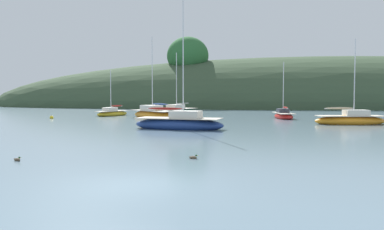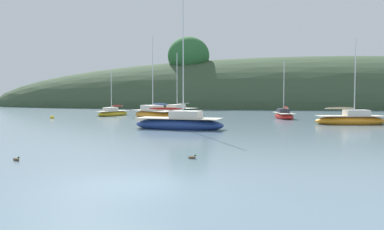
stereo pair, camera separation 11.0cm
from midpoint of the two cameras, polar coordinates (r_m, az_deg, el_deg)
ground_plane at (r=13.80m, az=-7.41°, el=-9.59°), size 400.00×400.00×0.00m
far_shoreline_hill at (r=91.34m, az=19.10°, el=1.20°), size 150.00×36.00×25.15m
sailboat_black_sloop at (r=42.02m, az=21.36°, el=-0.64°), size 6.99×2.97×8.41m
sailboat_blue_center at (r=54.30m, az=-10.93°, el=0.26°), size 3.98×5.49×6.10m
sailboat_red_portside at (r=48.99m, az=12.76°, el=-0.06°), size 2.32×5.56×6.78m
sailboat_teal_outer at (r=34.05m, az=-1.67°, el=-1.18°), size 8.03×4.10×11.19m
sailboat_yellow_far at (r=55.24m, az=-1.86°, el=0.45°), size 5.39×7.46×8.59m
sailboat_white_near at (r=48.20m, az=-5.20°, el=0.08°), size 7.19×7.42×9.82m
mooring_buoy_inner at (r=50.23m, az=-18.85°, el=-0.33°), size 0.44×0.44×0.54m
duck_lead at (r=18.86m, az=0.20°, el=-5.95°), size 0.43×0.23×0.24m
duck_trailing at (r=19.90m, az=-23.13°, el=-5.73°), size 0.41×0.30×0.24m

